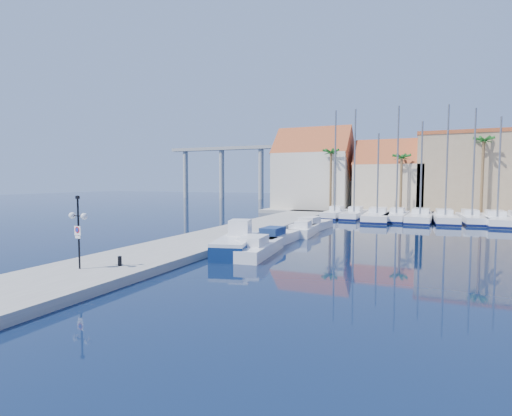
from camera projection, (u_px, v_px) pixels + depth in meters
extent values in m
plane|color=black|center=(260.00, 286.00, 19.60)|extent=(260.00, 260.00, 0.00)
cube|color=gray|center=(225.00, 236.00, 35.50)|extent=(6.00, 77.00, 0.50)
cube|color=gray|center=(445.00, 213.00, 59.62)|extent=(54.00, 16.00, 0.50)
cylinder|color=black|center=(79.00, 232.00, 20.93)|extent=(0.10, 0.10, 3.88)
cylinder|color=black|center=(75.00, 216.00, 20.99)|extent=(0.49, 0.10, 0.05)
cylinder|color=black|center=(81.00, 216.00, 20.75)|extent=(0.49, 0.10, 0.05)
sphere|color=white|center=(72.00, 215.00, 21.11)|extent=(0.35, 0.35, 0.35)
sphere|color=white|center=(84.00, 216.00, 20.63)|extent=(0.35, 0.35, 0.35)
cube|color=black|center=(78.00, 197.00, 20.80)|extent=(0.23, 0.14, 0.16)
cube|color=white|center=(78.00, 231.00, 20.87)|extent=(0.49, 0.08, 0.49)
cylinder|color=red|center=(77.00, 230.00, 20.85)|extent=(0.33, 0.05, 0.33)
cylinder|color=#1933A5|center=(77.00, 230.00, 20.84)|extent=(0.23, 0.04, 0.23)
cube|color=white|center=(78.00, 237.00, 20.89)|extent=(0.39, 0.07, 0.14)
cylinder|color=black|center=(120.00, 261.00, 21.81)|extent=(0.21, 0.21, 0.53)
cube|color=navy|center=(236.00, 247.00, 27.93)|extent=(3.64, 6.88, 0.98)
cube|color=white|center=(236.00, 239.00, 27.88)|extent=(3.64, 6.88, 0.22)
cube|color=white|center=(240.00, 228.00, 29.13)|extent=(1.79, 2.03, 1.20)
cube|color=white|center=(256.00, 249.00, 27.76)|extent=(2.87, 7.05, 0.80)
cube|color=white|center=(253.00, 240.00, 27.05)|extent=(1.77, 2.54, 0.60)
cube|color=white|center=(276.00, 238.00, 32.71)|extent=(2.29, 6.47, 0.80)
cube|color=navy|center=(273.00, 231.00, 32.09)|extent=(1.52, 2.29, 0.60)
cube|color=white|center=(304.00, 231.00, 37.73)|extent=(2.14, 5.69, 0.80)
cube|color=white|center=(303.00, 224.00, 37.16)|extent=(1.37, 2.03, 0.60)
cube|color=white|center=(312.00, 226.00, 41.73)|extent=(2.90, 7.22, 0.80)
cube|color=white|center=(310.00, 220.00, 41.06)|extent=(1.80, 2.60, 0.60)
cube|color=white|center=(335.00, 214.00, 54.48)|extent=(2.43, 8.26, 1.00)
cube|color=#0C133E|center=(335.00, 217.00, 54.51)|extent=(2.49, 8.33, 0.28)
cube|color=white|center=(337.00, 208.00, 55.17)|extent=(1.58, 2.51, 0.60)
cylinder|color=slate|center=(335.00, 161.00, 53.61)|extent=(0.20, 0.20, 13.44)
cube|color=white|center=(354.00, 215.00, 53.57)|extent=(2.59, 8.42, 1.00)
cube|color=#0C133E|center=(354.00, 217.00, 53.59)|extent=(2.65, 8.49, 0.28)
cube|color=white|center=(356.00, 209.00, 54.26)|extent=(1.64, 2.57, 0.60)
cylinder|color=slate|center=(355.00, 161.00, 52.69)|extent=(0.20, 0.20, 13.48)
cube|color=white|center=(377.00, 217.00, 51.19)|extent=(3.30, 11.47, 1.00)
cube|color=#0C133E|center=(377.00, 219.00, 51.21)|extent=(3.37, 11.54, 0.28)
cube|color=white|center=(378.00, 210.00, 52.19)|extent=(2.18, 3.48, 0.60)
cylinder|color=slate|center=(378.00, 173.00, 50.28)|extent=(0.20, 0.20, 10.03)
cube|color=white|center=(397.00, 217.00, 50.87)|extent=(2.81, 9.17, 1.00)
cube|color=#0C133E|center=(397.00, 219.00, 50.90)|extent=(2.88, 9.24, 0.28)
cube|color=white|center=(398.00, 210.00, 51.63)|extent=(1.79, 2.80, 0.60)
cylinder|color=slate|center=(398.00, 160.00, 49.96)|extent=(0.20, 0.20, 13.38)
cube|color=white|center=(420.00, 218.00, 49.65)|extent=(3.39, 10.74, 1.00)
cube|color=#0C133E|center=(420.00, 220.00, 49.68)|extent=(3.45, 10.81, 0.28)
cube|color=white|center=(421.00, 211.00, 50.54)|extent=(2.12, 3.29, 0.60)
cylinder|color=slate|center=(421.00, 168.00, 48.75)|extent=(0.20, 0.20, 11.30)
cube|color=white|center=(445.00, 219.00, 48.57)|extent=(3.01, 9.81, 1.00)
cube|color=#0C133E|center=(445.00, 221.00, 48.59)|extent=(3.08, 9.88, 0.28)
cube|color=white|center=(444.00, 211.00, 49.42)|extent=(1.91, 3.00, 0.60)
cylinder|color=slate|center=(447.00, 160.00, 47.62)|extent=(0.20, 0.20, 13.15)
cube|color=white|center=(471.00, 219.00, 47.88)|extent=(2.94, 9.05, 1.00)
cube|color=#0C133E|center=(471.00, 222.00, 47.90)|extent=(3.00, 9.11, 0.28)
cube|color=white|center=(470.00, 212.00, 48.66)|extent=(1.80, 2.78, 0.60)
cylinder|color=slate|center=(474.00, 162.00, 46.98)|extent=(0.20, 0.20, 12.60)
cube|color=white|center=(496.00, 220.00, 46.30)|extent=(2.73, 10.40, 1.00)
cube|color=#0C133E|center=(496.00, 223.00, 46.32)|extent=(2.79, 10.46, 0.28)
cube|color=white|center=(495.00, 213.00, 47.19)|extent=(1.90, 3.12, 0.60)
cylinder|color=slate|center=(499.00, 167.00, 45.39)|extent=(0.20, 0.20, 11.36)
cube|color=beige|center=(314.00, 181.00, 66.26)|extent=(12.00, 9.00, 9.00)
cube|color=#923C1F|center=(314.00, 154.00, 65.94)|extent=(12.30, 9.00, 9.00)
cube|color=beige|center=(389.00, 188.00, 61.60)|extent=(10.00, 8.00, 7.00)
cube|color=#923C1F|center=(390.00, 165.00, 61.35)|extent=(10.30, 8.00, 8.00)
cube|color=tan|center=(469.00, 174.00, 58.04)|extent=(14.00, 10.00, 11.00)
cube|color=#923C1F|center=(471.00, 135.00, 57.63)|extent=(14.20, 10.20, 0.50)
cylinder|color=brown|center=(331.00, 181.00, 60.10)|extent=(0.36, 0.36, 9.00)
sphere|color=#195A1C|center=(331.00, 152.00, 59.79)|extent=(2.60, 2.60, 2.60)
cylinder|color=brown|center=(401.00, 185.00, 56.19)|extent=(0.36, 0.36, 8.00)
sphere|color=#195A1C|center=(402.00, 157.00, 55.92)|extent=(2.60, 2.60, 2.60)
cylinder|color=brown|center=(482.00, 178.00, 52.18)|extent=(0.36, 0.36, 10.00)
sphere|color=#195A1C|center=(484.00, 140.00, 51.84)|extent=(2.60, 2.60, 2.60)
cube|color=#9E9E99|center=(247.00, 148.00, 108.73)|extent=(48.00, 2.20, 0.90)
cylinder|color=#9E9E99|center=(186.00, 174.00, 117.11)|extent=(1.40, 1.40, 14.00)
cylinder|color=#9E9E99|center=(222.00, 174.00, 112.38)|extent=(1.40, 1.40, 14.00)
cylinder|color=#9E9E99|center=(261.00, 173.00, 107.65)|extent=(1.40, 1.40, 14.00)
cylinder|color=#9E9E99|center=(304.00, 173.00, 102.92)|extent=(1.40, 1.40, 14.00)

